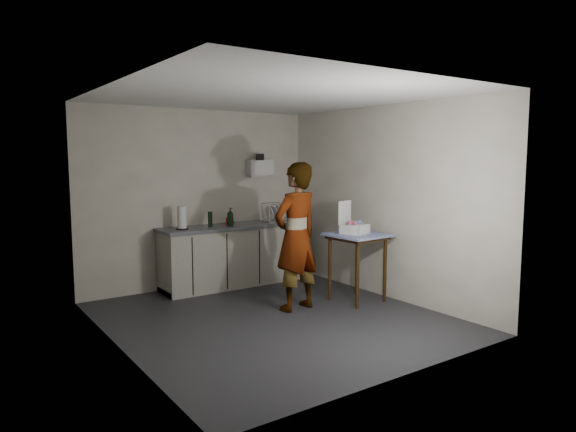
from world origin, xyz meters
TOP-DOWN VIEW (x-y plane):
  - ground at (0.00, 0.00)m, footprint 4.00×4.00m
  - wall_back at (0.00, 1.99)m, footprint 3.60×0.02m
  - wall_right at (1.79, 0.00)m, footprint 0.02×4.00m
  - wall_left at (-1.79, 0.00)m, footprint 0.02×4.00m
  - ceiling at (0.00, 0.00)m, footprint 3.60×4.00m
  - kitchen_counter at (0.40, 1.70)m, footprint 2.24×0.62m
  - wall_shelf at (1.00, 1.92)m, footprint 0.42×0.18m
  - side_table at (1.32, 0.00)m, footprint 0.74×0.74m
  - standing_man at (0.43, 0.16)m, footprint 0.73×0.54m
  - soap_bottle at (0.32, 1.65)m, footprint 0.13×0.13m
  - soda_can at (0.33, 1.74)m, footprint 0.06×0.06m
  - dark_bottle at (0.02, 1.69)m, footprint 0.06×0.06m
  - paper_towel at (-0.43, 1.67)m, footprint 0.18×0.18m
  - dish_rack at (1.14, 1.73)m, footprint 0.41×0.31m
  - bakery_box at (1.28, 0.04)m, footprint 0.38×0.39m

SIDE VIEW (x-z plane):
  - ground at x=0.00m, z-range 0.00..0.00m
  - kitchen_counter at x=0.40m, z-range -0.03..0.88m
  - side_table at x=1.32m, z-range 0.34..1.24m
  - standing_man at x=0.43m, z-range 0.00..1.84m
  - soda_can at x=0.33m, z-range 0.91..1.02m
  - dish_rack at x=1.14m, z-range 0.83..1.12m
  - bakery_box at x=1.28m, z-range 0.79..1.21m
  - dark_bottle at x=0.02m, z-range 0.91..1.13m
  - soap_bottle at x=0.32m, z-range 0.91..1.17m
  - paper_towel at x=-0.43m, z-range 0.90..1.22m
  - wall_back at x=0.00m, z-range 0.00..2.60m
  - wall_right at x=1.79m, z-range 0.00..2.60m
  - wall_left at x=-1.79m, z-range 0.00..2.60m
  - wall_shelf at x=1.00m, z-range 1.56..1.93m
  - ceiling at x=0.00m, z-range 2.59..2.60m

